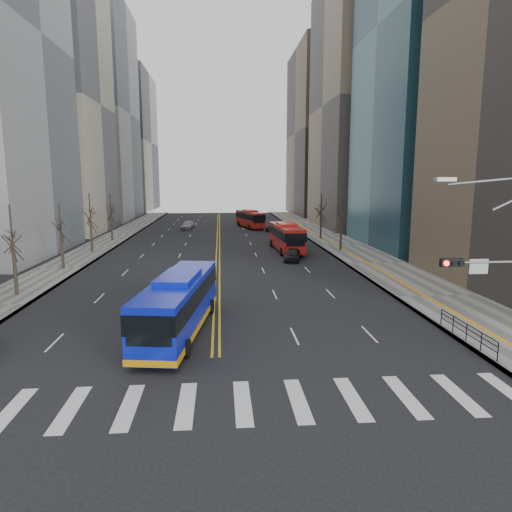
% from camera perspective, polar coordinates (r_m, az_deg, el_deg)
% --- Properties ---
extents(ground, '(220.00, 220.00, 0.00)m').
position_cam_1_polar(ground, '(20.21, -5.19, -17.88)').
color(ground, black).
extents(sidewalk_right, '(7.00, 130.00, 0.15)m').
position_cam_1_polar(sidewalk_right, '(65.88, 10.65, 1.38)').
color(sidewalk_right, slate).
rests_on(sidewalk_right, ground).
extents(sidewalk_left, '(5.00, 130.00, 0.15)m').
position_cam_1_polar(sidewalk_left, '(65.80, -19.28, 0.99)').
color(sidewalk_left, slate).
rests_on(sidewalk_left, ground).
extents(crosswalk, '(26.70, 4.00, 0.01)m').
position_cam_1_polar(crosswalk, '(20.21, -5.19, -17.87)').
color(crosswalk, silver).
rests_on(crosswalk, ground).
extents(centerline, '(0.55, 100.00, 0.01)m').
position_cam_1_polar(centerline, '(73.53, -4.73, 2.30)').
color(centerline, gold).
rests_on(centerline, ground).
extents(office_towers, '(83.00, 134.00, 58.00)m').
position_cam_1_polar(office_towers, '(87.67, -4.85, 19.17)').
color(office_towers, gray).
rests_on(office_towers, ground).
extents(signal_mast, '(5.37, 0.37, 9.39)m').
position_cam_1_polar(signal_mast, '(24.45, 28.96, -2.12)').
color(signal_mast, slate).
rests_on(signal_mast, ground).
extents(pedestrian_railing, '(0.06, 6.06, 1.02)m').
position_cam_1_polar(pedestrian_railing, '(28.98, 24.84, -8.35)').
color(pedestrian_railing, black).
rests_on(pedestrian_railing, sidewalk_right).
extents(street_trees, '(35.20, 47.20, 7.60)m').
position_cam_1_polar(street_trees, '(53.20, -12.65, 4.58)').
color(street_trees, black).
rests_on(street_trees, ground).
extents(blue_bus, '(4.42, 12.77, 3.63)m').
position_cam_1_polar(blue_bus, '(28.32, -9.60, -5.70)').
color(blue_bus, '#0B1AB3').
rests_on(blue_bus, ground).
extents(red_bus_near, '(3.37, 11.73, 3.67)m').
position_cam_1_polar(red_bus_near, '(59.64, 3.79, 2.58)').
color(red_bus_near, red).
rests_on(red_bus_near, ground).
extents(red_bus_far, '(5.11, 11.15, 3.45)m').
position_cam_1_polar(red_bus_far, '(88.22, -0.75, 4.80)').
color(red_bus_far, red).
rests_on(red_bus_far, ground).
extents(car_dark_mid, '(2.70, 4.57, 1.46)m').
position_cam_1_polar(car_dark_mid, '(52.58, 4.58, 0.18)').
color(car_dark_mid, black).
rests_on(car_dark_mid, ground).
extents(car_silver, '(2.72, 5.22, 1.44)m').
position_cam_1_polar(car_silver, '(86.59, -8.57, 3.80)').
color(car_silver, gray).
rests_on(car_silver, ground).
extents(car_dark_far, '(3.53, 4.74, 1.20)m').
position_cam_1_polar(car_dark_far, '(79.96, 2.48, 3.34)').
color(car_dark_far, black).
rests_on(car_dark_far, ground).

